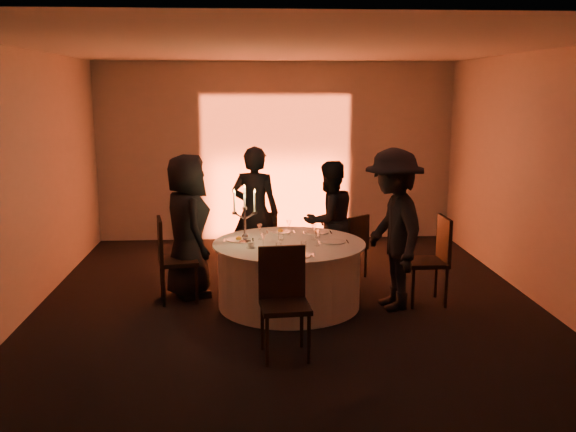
{
  "coord_description": "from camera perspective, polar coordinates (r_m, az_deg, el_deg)",
  "views": [
    {
      "loc": [
        -0.47,
        -7.33,
        2.55
      ],
      "look_at": [
        0.0,
        0.2,
        1.05
      ],
      "focal_mm": 40.0,
      "sensor_mm": 36.0,
      "label": 1
    }
  ],
  "objects": [
    {
      "name": "uplighter_fixture",
      "position": [
        10.83,
        -0.99,
        -2.1
      ],
      "size": [
        0.25,
        0.12,
        0.1
      ],
      "primitive_type": "cube",
      "color": "black",
      "rests_on": "floor"
    },
    {
      "name": "wine_glass_c",
      "position": [
        7.89,
        0.09,
        -0.77
      ],
      "size": [
        0.07,
        0.07,
        0.19
      ],
      "color": "white",
      "rests_on": "banquet_table"
    },
    {
      "name": "tumbler_a",
      "position": [
        7.78,
        2.65,
        -1.64
      ],
      "size": [
        0.07,
        0.07,
        0.09
      ],
      "primitive_type": "cylinder",
      "color": "white",
      "rests_on": "banquet_table"
    },
    {
      "name": "chair_left",
      "position": [
        7.87,
        -10.39,
        -3.39
      ],
      "size": [
        0.53,
        0.53,
        1.03
      ],
      "rotation": [
        0.0,
        0.0,
        1.76
      ],
      "color": "black",
      "rests_on": "floor"
    },
    {
      "name": "wine_glass_a",
      "position": [
        7.66,
        2.31,
        -1.14
      ],
      "size": [
        0.07,
        0.07,
        0.19
      ],
      "color": "white",
      "rests_on": "banquet_table"
    },
    {
      "name": "chair_front",
      "position": [
        6.24,
        -0.39,
        -7.0
      ],
      "size": [
        0.5,
        0.5,
        1.05
      ],
      "rotation": [
        0.0,
        0.0,
        0.09
      ],
      "color": "black",
      "rests_on": "floor"
    },
    {
      "name": "tumbler_c",
      "position": [
        7.17,
        -0.85,
        -2.76
      ],
      "size": [
        0.07,
        0.07,
        0.09
      ],
      "primitive_type": "cylinder",
      "color": "white",
      "rests_on": "banquet_table"
    },
    {
      "name": "plate_back_left",
      "position": [
        8.08,
        -0.67,
        -1.35
      ],
      "size": [
        0.35,
        0.27,
        0.08
      ],
      "color": "white",
      "rests_on": "banquet_table"
    },
    {
      "name": "ceiling",
      "position": [
        7.36,
        0.1,
        14.76
      ],
      "size": [
        7.0,
        7.0,
        0.0
      ],
      "primitive_type": "plane",
      "rotation": [
        3.14,
        0.0,
        0.0
      ],
      "color": "silver",
      "rests_on": "wall_back"
    },
    {
      "name": "candelabra",
      "position": [
        7.5,
        -3.85,
        -0.6
      ],
      "size": [
        0.29,
        0.14,
        0.7
      ],
      "color": "silver",
      "rests_on": "banquet_table"
    },
    {
      "name": "chair_back_left",
      "position": [
        8.93,
        -2.12,
        -2.02
      ],
      "size": [
        0.45,
        0.45,
        0.9
      ],
      "rotation": [
        0.0,
        0.0,
        2.97
      ],
      "color": "black",
      "rests_on": "floor"
    },
    {
      "name": "wall_front",
      "position": [
        4.0,
        3.32,
        -4.0
      ],
      "size": [
        7.0,
        0.0,
        7.0
      ],
      "primitive_type": "plane",
      "rotation": [
        -1.57,
        0.0,
        0.0
      ],
      "color": "#B4AEA7",
      "rests_on": "floor"
    },
    {
      "name": "chair_back_right",
      "position": [
        8.75,
        5.78,
        -2.4
      ],
      "size": [
        0.54,
        0.54,
        0.88
      ],
      "rotation": [
        0.0,
        0.0,
        -2.47
      ],
      "color": "black",
      "rests_on": "floor"
    },
    {
      "name": "coffee_cup",
      "position": [
        7.32,
        -3.31,
        -2.6
      ],
      "size": [
        0.11,
        0.11,
        0.07
      ],
      "color": "white",
      "rests_on": "banquet_table"
    },
    {
      "name": "plate_left",
      "position": [
        7.68,
        -4.41,
        -2.06
      ],
      "size": [
        0.36,
        0.29,
        0.08
      ],
      "color": "white",
      "rests_on": "banquet_table"
    },
    {
      "name": "banquet_table",
      "position": [
        7.65,
        0.09,
        -5.18
      ],
      "size": [
        1.8,
        1.8,
        0.77
      ],
      "color": "black",
      "rests_on": "floor"
    },
    {
      "name": "wall_back",
      "position": [
        10.89,
        -1.09,
        5.71
      ],
      "size": [
        7.0,
        0.0,
        7.0
      ],
      "primitive_type": "plane",
      "rotation": [
        1.57,
        0.0,
        0.0
      ],
      "color": "#B4AEA7",
      "rests_on": "floor"
    },
    {
      "name": "wine_glass_b",
      "position": [
        7.36,
        2.61,
        -1.65
      ],
      "size": [
        0.07,
        0.07,
        0.19
      ],
      "color": "white",
      "rests_on": "banquet_table"
    },
    {
      "name": "guest_back_left",
      "position": [
        8.72,
        -2.95,
        0.33
      ],
      "size": [
        0.76,
        0.61,
        1.8
      ],
      "primitive_type": "imported",
      "rotation": [
        0.0,
        0.0,
        2.84
      ],
      "color": "black",
      "rests_on": "floor"
    },
    {
      "name": "plate_front",
      "position": [
        6.96,
        0.86,
        -3.51
      ],
      "size": [
        0.36,
        0.29,
        0.01
      ],
      "color": "white",
      "rests_on": "banquet_table"
    },
    {
      "name": "tumbler_d",
      "position": [
        7.24,
        1.39,
        -2.61
      ],
      "size": [
        0.07,
        0.07,
        0.09
      ],
      "primitive_type": "cylinder",
      "color": "white",
      "rests_on": "banquet_table"
    },
    {
      "name": "plate_back_right",
      "position": [
        8.06,
        2.63,
        -1.4
      ],
      "size": [
        0.35,
        0.28,
        0.08
      ],
      "color": "white",
      "rests_on": "banquet_table"
    },
    {
      "name": "wall_left",
      "position": [
        7.82,
        -22.43,
        2.68
      ],
      "size": [
        0.0,
        7.0,
        7.0
      ],
      "primitive_type": "plane",
      "rotation": [
        1.57,
        0.0,
        1.57
      ],
      "color": "#B4AEA7",
      "rests_on": "floor"
    },
    {
      "name": "guest_right",
      "position": [
        7.54,
        9.32,
        -1.19
      ],
      "size": [
        0.85,
        1.3,
        1.89
      ],
      "primitive_type": "imported",
      "rotation": [
        0.0,
        0.0,
        -1.44
      ],
      "color": "black",
      "rests_on": "floor"
    },
    {
      "name": "wine_glass_d",
      "position": [
        7.2,
        -2.22,
        -1.94
      ],
      "size": [
        0.07,
        0.07,
        0.19
      ],
      "color": "white",
      "rests_on": "banquet_table"
    },
    {
      "name": "guest_back_right",
      "position": [
        8.62,
        3.68,
        -0.43
      ],
      "size": [
        0.99,
        0.92,
        1.62
      ],
      "primitive_type": "imported",
      "rotation": [
        0.0,
        0.0,
        -2.62
      ],
      "color": "black",
      "rests_on": "floor"
    },
    {
      "name": "chair_right",
      "position": [
        7.87,
        12.8,
        -3.37
      ],
      "size": [
        0.47,
        0.47,
        1.06
      ],
      "rotation": [
        0.0,
        0.0,
        -1.56
      ],
      "color": "black",
      "rests_on": "floor"
    },
    {
      "name": "floor",
      "position": [
        7.77,
        0.09,
        -7.9
      ],
      "size": [
        7.0,
        7.0,
        0.0
      ],
      "primitive_type": "plane",
      "color": "black",
      "rests_on": "ground"
    },
    {
      "name": "plate_right",
      "position": [
        7.58,
        4.05,
        -2.3
      ],
      "size": [
        0.36,
        0.29,
        0.01
      ],
      "color": "white",
      "rests_on": "banquet_table"
    },
    {
      "name": "guest_left",
      "position": [
        7.98,
        -8.92,
        -0.9
      ],
      "size": [
        0.83,
        1.01,
        1.78
      ],
      "primitive_type": "imported",
      "rotation": [
        0.0,
        0.0,
        1.92
      ],
      "color": "black",
      "rests_on": "floor"
    },
    {
      "name": "wine_glass_e",
      "position": [
        7.68,
        -2.52,
        -1.11
      ],
      "size": [
        0.07,
        0.07,
        0.19
      ],
      "color": "white",
      "rests_on": "banquet_table"
    },
    {
      "name": "tumbler_b",
      "position": [
        7.68,
        -0.64,
        -1.81
      ],
      "size": [
        0.07,
        0.07,
        0.09
      ],
      "primitive_type": "cylinder",
      "color": "white",
      "rests_on": "banquet_table"
    },
    {
      "name": "wall_right",
      "position": [
        8.18,
        21.61,
        3.08
      ],
      "size": [
        0.0,
        7.0,
        7.0
      ],
      "primitive_type": "plane",
      "rotation": [
        1.57,
        0.0,
        -1.57
      ],
      "color": "#B4AEA7",
      "rests_on": "floor"
    }
  ]
}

